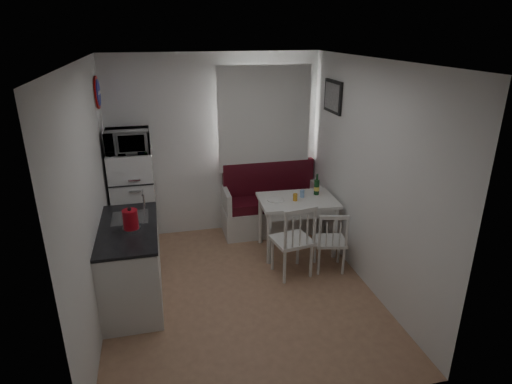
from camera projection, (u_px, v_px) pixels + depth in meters
floor at (241, 291)px, 5.01m from camera, size 3.00×3.50×0.02m
ceiling at (237, 60)px, 4.08m from camera, size 3.00×3.50×0.02m
wall_back at (216, 146)px, 6.14m from camera, size 3.00×0.02×2.60m
wall_front at (289, 274)px, 2.96m from camera, size 3.00×0.02×2.60m
wall_left at (91, 200)px, 4.23m from camera, size 0.02×3.50×2.60m
wall_right at (368, 177)px, 4.87m from camera, size 0.02×3.50×2.60m
window at (264, 122)px, 6.14m from camera, size 1.22×0.06×1.47m
curtain at (265, 120)px, 6.06m from camera, size 1.35×0.02×1.50m
kitchen_counter at (132, 263)px, 4.73m from camera, size 0.62×1.32×1.16m
wall_sign at (98, 92)px, 5.24m from camera, size 0.03×0.40×0.40m
picture_frame at (333, 97)px, 5.59m from camera, size 0.04×0.52×0.42m
bench at (271, 209)px, 6.43m from camera, size 1.45×0.56×1.04m
dining_table at (297, 205)px, 5.73m from camera, size 1.05×0.76×0.76m
chair_left at (295, 234)px, 5.10m from camera, size 0.51×0.50×0.51m
chair_right at (333, 236)px, 5.25m from camera, size 0.45×0.43×0.43m
fridge at (134, 201)px, 5.78m from camera, size 0.56×0.56×1.40m
microwave at (127, 141)px, 5.43m from camera, size 0.55×0.37×0.30m
kettle at (130, 219)px, 4.45m from camera, size 0.19×0.19×0.25m
wine_bottle at (317, 184)px, 5.80m from camera, size 0.07×0.07×0.29m
drinking_glass_orange at (295, 197)px, 5.62m from camera, size 0.06×0.06×0.10m
drinking_glass_blue at (302, 194)px, 5.74m from camera, size 0.06×0.06×0.10m
plate at (275, 200)px, 5.65m from camera, size 0.23×0.23×0.02m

